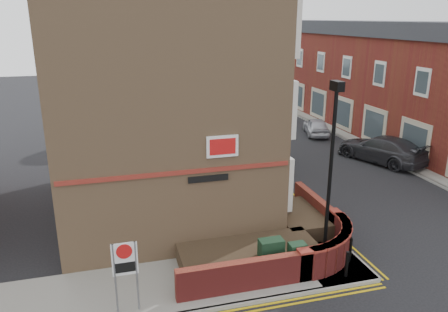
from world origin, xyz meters
TOP-DOWN VIEW (x-y plane):
  - ground at (0.00, 0.00)m, footprint 120.00×120.00m
  - pavement_corner at (-3.50, 1.50)m, footprint 13.00×3.00m
  - pavement_main at (2.00, 16.00)m, footprint 2.00×32.00m
  - pavement_far at (13.00, 13.00)m, footprint 4.00×40.00m
  - kerb_main_near at (3.00, 16.00)m, footprint 0.15×32.00m
  - kerb_main_far at (11.00, 13.00)m, footprint 0.15×40.00m
  - yellow_lines_main at (3.25, 16.00)m, footprint 0.28×32.00m
  - corner_building at (-2.84, 8.00)m, footprint 8.95×10.40m
  - garden_wall at (0.00, 2.50)m, footprint 6.80×6.00m
  - lamppost at (1.60, 1.20)m, footprint 0.25×0.50m
  - utility_cabinet_large at (-0.30, 1.30)m, footprint 0.80×0.45m
  - utility_cabinet_small at (0.50, 1.00)m, footprint 0.55×0.40m
  - bollard_near at (2.00, 0.40)m, footprint 0.11×0.11m
  - bollard_far at (2.60, 1.20)m, footprint 0.11×0.11m
  - zone_sign at (-5.00, 0.50)m, footprint 0.72×0.07m
  - far_terrace at (14.50, 17.00)m, footprint 5.40×30.40m
  - far_terrace_cream at (14.50, 38.00)m, footprint 5.40×12.40m
  - tree_near at (2.00, 14.05)m, footprint 3.64×3.65m
  - tree_mid at (2.00, 22.05)m, footprint 4.03×4.03m
  - tree_far at (2.00, 30.05)m, footprint 3.81×3.81m
  - traffic_light_assembly at (2.40, 25.00)m, footprint 0.20×0.16m
  - silver_car_near at (3.60, 12.71)m, footprint 2.36×4.17m
  - red_car_main at (3.60, 21.00)m, footprint 2.62×5.40m
  - grey_car_far at (10.47, 10.87)m, footprint 4.01×5.87m
  - silver_car_far at (9.64, 17.65)m, footprint 2.46×3.97m

SIDE VIEW (x-z plane):
  - ground at x=0.00m, z-range 0.00..0.00m
  - garden_wall at x=0.00m, z-range -0.60..0.60m
  - yellow_lines_main at x=3.25m, z-range 0.00..0.01m
  - pavement_corner at x=-3.50m, z-range 0.00..0.12m
  - pavement_main at x=2.00m, z-range 0.00..0.12m
  - pavement_far at x=13.00m, z-range 0.00..0.12m
  - kerb_main_near at x=3.00m, z-range 0.00..0.12m
  - kerb_main_far at x=11.00m, z-range 0.00..0.12m
  - bollard_near at x=2.00m, z-range 0.12..1.02m
  - bollard_far at x=2.60m, z-range 0.12..1.02m
  - silver_car_far at x=9.64m, z-range 0.00..1.26m
  - silver_car_near at x=3.60m, z-range 0.00..1.30m
  - utility_cabinet_small at x=0.50m, z-range 0.12..1.22m
  - utility_cabinet_large at x=-0.30m, z-range 0.12..1.32m
  - red_car_main at x=3.60m, z-range 0.00..1.48m
  - grey_car_far at x=10.47m, z-range 0.00..1.58m
  - zone_sign at x=-5.00m, z-range 0.54..2.74m
  - traffic_light_assembly at x=2.40m, z-range 0.68..4.88m
  - lamppost at x=1.60m, z-range 0.19..6.49m
  - far_terrace at x=14.50m, z-range 0.04..8.04m
  - far_terrace_cream at x=14.50m, z-range 0.05..8.05m
  - tree_near at x=2.00m, z-range 1.35..8.05m
  - tree_far at x=2.00m, z-range 1.41..8.42m
  - tree_mid at x=2.00m, z-range 1.49..8.91m
  - corner_building at x=-2.84m, z-range -0.57..13.03m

